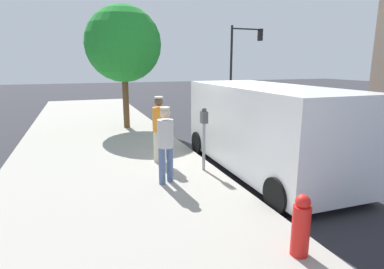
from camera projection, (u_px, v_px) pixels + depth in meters
ground_plane at (235, 159)px, 9.00m from camera, size 80.00×80.00×0.00m
sidewalk_slab at (109, 170)px, 7.82m from camera, size 5.00×32.00×0.15m
parking_meter_near at (204, 128)px, 7.41m from camera, size 0.14×0.18×1.52m
pedestrian_in_orange at (159, 125)px, 8.03m from camera, size 0.34×0.34×1.71m
pedestrian_in_gray at (166, 140)px, 6.62m from camera, size 0.34×0.34×1.64m
parked_van at (265, 127)px, 7.68m from camera, size 2.18×5.22×2.15m
traffic_light_corner at (242, 51)px, 21.77m from camera, size 2.48×0.42×5.20m
street_tree at (123, 44)px, 12.06m from camera, size 2.90×2.90×4.71m
fire_hydrant at (301, 226)px, 4.15m from camera, size 0.24×0.24×0.86m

